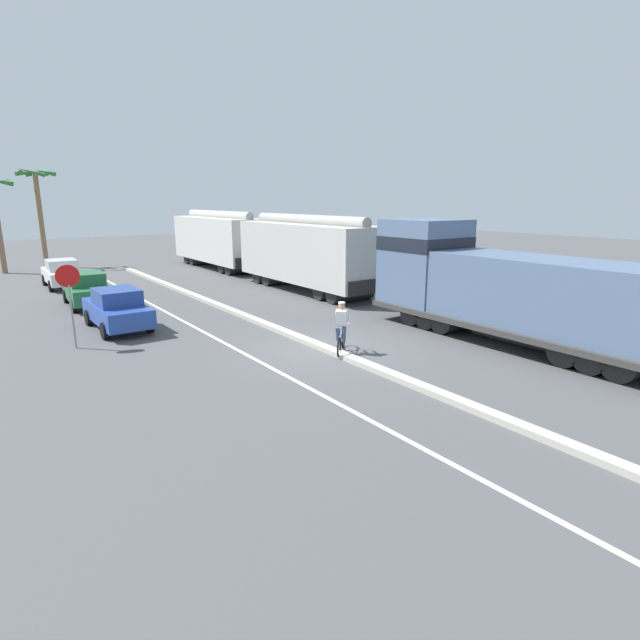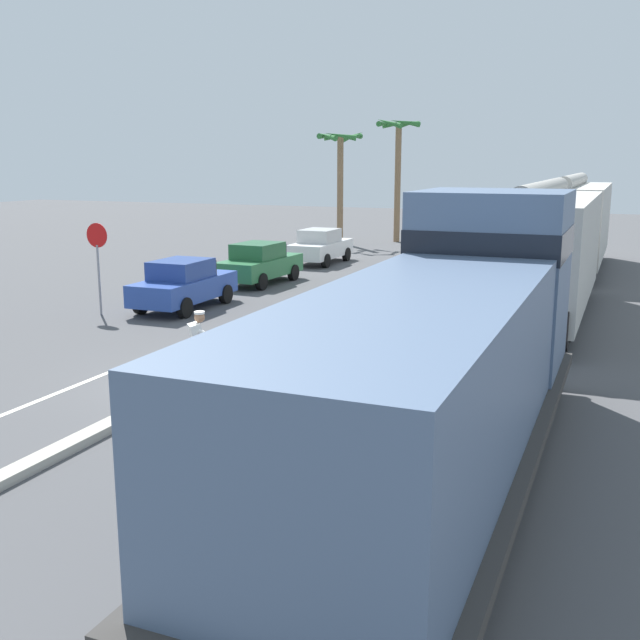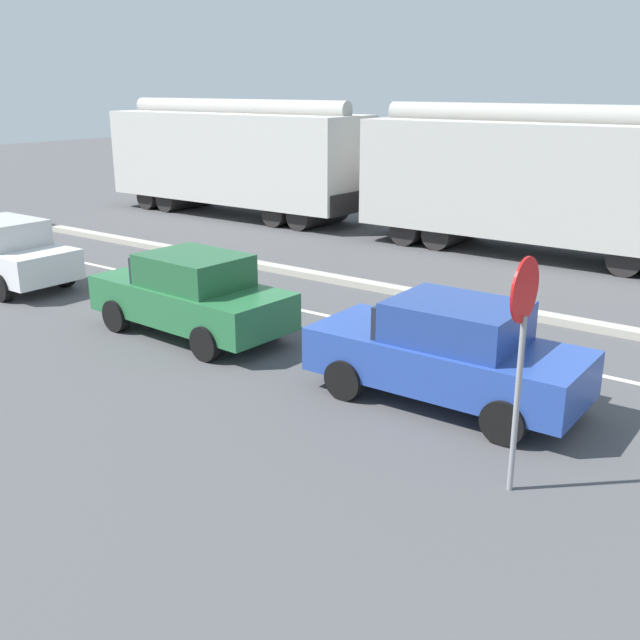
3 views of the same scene
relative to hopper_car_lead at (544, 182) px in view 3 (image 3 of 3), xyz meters
The scene contains 8 objects.
median_curb 7.25m from the hopper_car_lead, 148.42° to the right, with size 0.36×36.00×0.16m, color #B2AD9E.
lane_stripe 9.34m from the hopper_car_lead, 156.36° to the right, with size 0.14×36.00×0.01m, color silver.
hopper_car_lead is the anchor object (origin of this frame).
hopper_car_middle 11.60m from the hopper_car_lead, 90.00° to the left, with size 2.90×10.60×4.18m.
parked_car_blue 11.28m from the hopper_car_lead, 166.01° to the right, with size 1.88×4.22×1.62m.
parked_car_green 11.32m from the hopper_car_lead, 165.72° to the left, with size 1.99×4.28×1.62m.
parked_car_white 14.37m from the hopper_car_lead, 140.03° to the left, with size 1.86×4.21×1.62m.
stop_sign 13.55m from the hopper_car_lead, 160.37° to the right, with size 0.76×0.08×2.88m.
Camera 3 is at (-14.63, 2.15, 4.69)m, focal length 42.00 mm.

